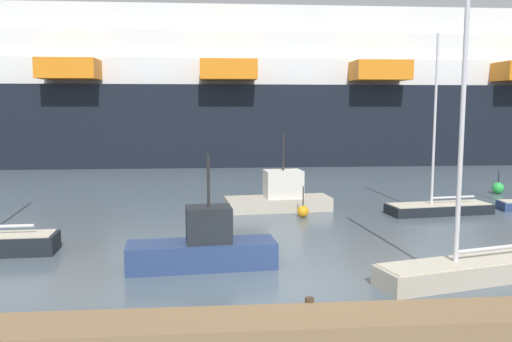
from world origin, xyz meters
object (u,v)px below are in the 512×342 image
channel_buoy_0 (303,211)px  cruise_ship (93,94)px  fishing_boat_1 (203,247)px  sailboat_0 (439,206)px  sailboat_3 (468,265)px  channel_buoy_1 (498,188)px  fishing_boat_0 (280,197)px

channel_buoy_0 → cruise_ship: 37.17m
fishing_boat_1 → sailboat_0: bearing=29.6°
sailboat_3 → channel_buoy_1: sailboat_3 is taller
fishing_boat_1 → fishing_boat_0: bearing=63.5°
fishing_boat_0 → channel_buoy_0: (0.94, -1.97, -0.44)m
fishing_boat_1 → channel_buoy_1: bearing=32.5°
sailboat_0 → fishing_boat_1: 14.97m
sailboat_0 → fishing_boat_0: 8.47m
sailboat_0 → fishing_boat_1: (-12.35, -8.46, 0.31)m
sailboat_3 → channel_buoy_0: bearing=-85.4°
fishing_boat_1 → cruise_ship: size_ratio=0.04×
fishing_boat_1 → sailboat_3: bearing=-19.5°
cruise_ship → sailboat_3: bearing=-63.8°
sailboat_0 → cruise_ship: (-24.51, 32.03, 6.61)m
cruise_ship → fishing_boat_1: bearing=-73.0°
channel_buoy_0 → sailboat_3: bearing=-71.2°
fishing_boat_1 → channel_buoy_1: (19.02, 14.45, -0.35)m
fishing_boat_0 → fishing_boat_1: fishing_boat_0 is taller
sailboat_0 → fishing_boat_1: bearing=27.2°
channel_buoy_0 → cruise_ship: size_ratio=0.01×
sailboat_0 → channel_buoy_0: sailboat_0 is taller
sailboat_3 → fishing_boat_0: (-4.51, 12.43, 0.22)m
fishing_boat_0 → channel_buoy_0: fishing_boat_0 is taller
sailboat_0 → fishing_boat_1: sailboat_0 is taller
sailboat_0 → channel_buoy_0: bearing=-5.2°
sailboat_3 → sailboat_0: bearing=-123.6°
sailboat_0 → fishing_boat_0: (-8.29, 1.72, 0.34)m
sailboat_3 → fishing_boat_1: sailboat_3 is taller
sailboat_0 → channel_buoy_0: size_ratio=5.83×
sailboat_0 → channel_buoy_1: 8.96m
fishing_boat_0 → fishing_boat_1: size_ratio=1.10×
fishing_boat_0 → channel_buoy_0: bearing=-69.8°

